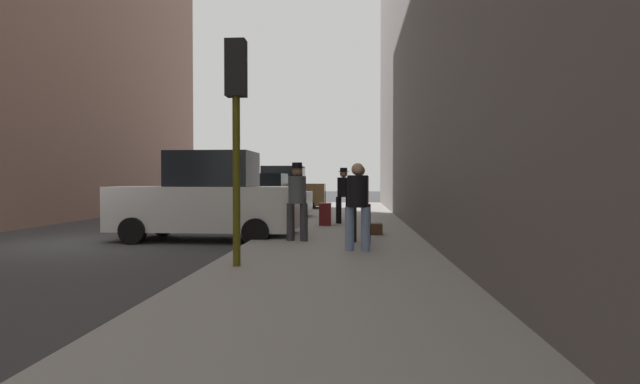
% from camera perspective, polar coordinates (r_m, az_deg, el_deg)
% --- Properties ---
extents(ground_plane, '(120.00, 120.00, 0.00)m').
position_cam_1_polar(ground_plane, '(13.29, -24.88, -5.37)').
color(ground_plane, '#38383A').
extents(sidewalk, '(4.00, 40.00, 0.15)m').
position_cam_1_polar(sidewalk, '(11.65, 2.08, -5.80)').
color(sidewalk, gray).
rests_on(sidewalk, ground_plane).
extents(parked_white_van, '(4.63, 2.13, 2.25)m').
position_cam_1_polar(parked_white_van, '(12.98, -12.76, -0.87)').
color(parked_white_van, silver).
rests_on(parked_white_van, ground_plane).
extents(parked_silver_sedan, '(4.26, 2.17, 1.79)m').
position_cam_1_polar(parked_silver_sedan, '(19.13, -7.29, -0.71)').
color(parked_silver_sedan, '#B7BABF').
rests_on(parked_silver_sedan, ground_plane).
extents(parked_bronze_suv, '(4.63, 2.11, 2.25)m').
position_cam_1_polar(parked_bronze_suv, '(25.25, -4.54, 0.20)').
color(parked_bronze_suv, brown).
rests_on(parked_bronze_suv, ground_plane).
extents(fire_hydrant, '(0.42, 0.22, 0.70)m').
position_cam_1_polar(fire_hydrant, '(19.29, -1.79, -1.73)').
color(fire_hydrant, red).
rests_on(fire_hydrant, sidewalk).
extents(traffic_light, '(0.32, 0.32, 3.60)m').
position_cam_1_polar(traffic_light, '(8.16, -9.55, 10.05)').
color(traffic_light, '#514C0F').
rests_on(traffic_light, sidewalk).
extents(pedestrian_with_fedora, '(0.53, 0.47, 1.78)m').
position_cam_1_polar(pedestrian_with_fedora, '(15.91, 2.71, -0.07)').
color(pedestrian_with_fedora, black).
rests_on(pedestrian_with_fedora, sidewalk).
extents(pedestrian_with_beanie, '(0.53, 0.48, 1.78)m').
position_cam_1_polar(pedestrian_with_beanie, '(11.31, -2.63, -0.62)').
color(pedestrian_with_beanie, '#333338').
rests_on(pedestrian_with_beanie, sidewalk).
extents(pedestrian_in_tan_coat, '(0.53, 0.49, 1.71)m').
position_cam_1_polar(pedestrian_in_tan_coat, '(11.07, 4.55, -0.83)').
color(pedestrian_in_tan_coat, black).
rests_on(pedestrian_in_tan_coat, sidewalk).
extents(pedestrian_in_jeans, '(0.52, 0.47, 1.71)m').
position_cam_1_polar(pedestrian_in_jeans, '(9.75, 4.31, -1.12)').
color(pedestrian_in_jeans, '#728CB2').
rests_on(pedestrian_in_jeans, sidewalk).
extents(rolling_suitcase, '(0.38, 0.57, 1.04)m').
position_cam_1_polar(rolling_suitcase, '(15.34, 0.60, -2.53)').
color(rolling_suitcase, '#591414').
rests_on(rolling_suitcase, sidewalk).
extents(duffel_bag, '(0.32, 0.44, 0.28)m').
position_cam_1_polar(duffel_bag, '(12.81, 6.39, -4.20)').
color(duffel_bag, '#472D19').
rests_on(duffel_bag, sidewalk).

